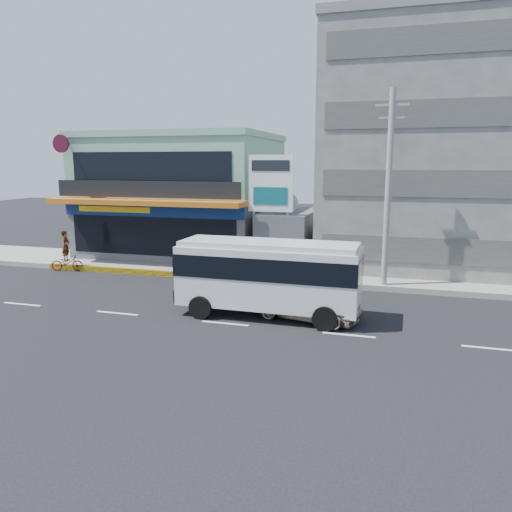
{
  "coord_description": "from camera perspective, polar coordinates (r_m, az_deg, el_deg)",
  "views": [
    {
      "loc": [
        6.67,
        -18.36,
        6.48
      ],
      "look_at": [
        0.31,
        3.45,
        2.2
      ],
      "focal_mm": 35.0,
      "sensor_mm": 36.0,
      "label": 1
    }
  ],
  "objects": [
    {
      "name": "concrete_building",
      "position": [
        33.53,
        22.37,
        10.77
      ],
      "size": [
        16.0,
        12.0,
        14.0
      ],
      "primitive_type": "cube",
      "color": "gray",
      "rests_on": "ground"
    },
    {
      "name": "sidewalk",
      "position": [
        28.62,
        12.52,
        -2.37
      ],
      "size": [
        70.0,
        5.0,
        0.3
      ],
      "primitive_type": "cube",
      "color": "gray",
      "rests_on": "ground"
    },
    {
      "name": "satellite_dish",
      "position": [
        30.25,
        3.46,
        5.14
      ],
      "size": [
        1.5,
        1.5,
        0.15
      ],
      "primitive_type": "cylinder",
      "color": "slate",
      "rests_on": "gap_structure"
    },
    {
      "name": "utility_pole_near",
      "position": [
        25.81,
        14.88,
        7.36
      ],
      "size": [
        1.6,
        0.3,
        10.0
      ],
      "color": "#999993",
      "rests_on": "ground"
    },
    {
      "name": "billboard",
      "position": [
        28.52,
        1.69,
        7.54
      ],
      "size": [
        2.6,
        0.18,
        6.9
      ],
      "color": "gray",
      "rests_on": "ground"
    },
    {
      "name": "sedan",
      "position": [
        20.98,
        5.6,
        -5.07
      ],
      "size": [
        5.02,
        2.83,
        1.61
      ],
      "primitive_type": "imported",
      "rotation": [
        0.0,
        0.0,
        1.37
      ],
      "color": "#B7A58C",
      "rests_on": "ground"
    },
    {
      "name": "motorcycle_rider",
      "position": [
        32.19,
        -20.82,
        -0.19
      ],
      "size": [
        2.02,
        1.17,
        2.45
      ],
      "color": "#58110C",
      "rests_on": "ground"
    },
    {
      "name": "shop_building",
      "position": [
        35.57,
        -8.19,
        6.55
      ],
      "size": [
        12.4,
        11.7,
        8.0
      ],
      "color": "#424146",
      "rests_on": "ground"
    },
    {
      "name": "gap_structure",
      "position": [
        31.45,
        3.83,
        1.99
      ],
      "size": [
        3.0,
        6.0,
        3.5
      ],
      "primitive_type": "cube",
      "color": "#424146",
      "rests_on": "ground"
    },
    {
      "name": "ground",
      "position": [
        20.58,
        -3.54,
        -7.7
      ],
      "size": [
        120.0,
        120.0,
        0.0
      ],
      "primitive_type": "plane",
      "color": "black",
      "rests_on": "ground"
    },
    {
      "name": "minibus",
      "position": [
        21.04,
        1.43,
        -1.85
      ],
      "size": [
        7.72,
        2.78,
        3.22
      ],
      "color": "silver",
      "rests_on": "ground"
    }
  ]
}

